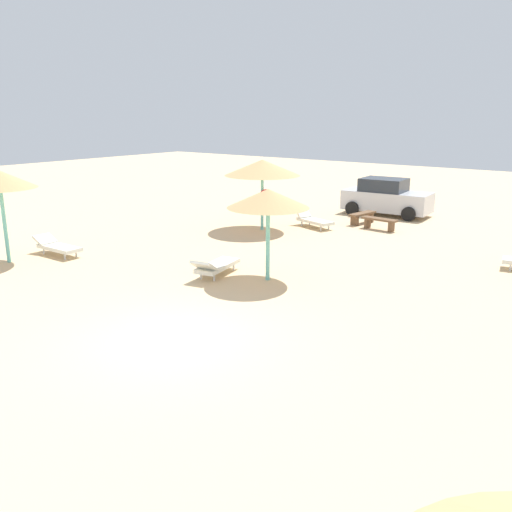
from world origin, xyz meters
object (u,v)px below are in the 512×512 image
at_px(parasol_2, 268,199).
at_px(lounger_6, 57,246).
at_px(parasol_3, 262,168).
at_px(bench_0, 362,216).
at_px(parked_car, 386,198).
at_px(bench_1, 379,222).
at_px(lounger_3, 313,220).
at_px(lounger_2, 215,266).

height_order(parasol_2, lounger_6, parasol_2).
height_order(parasol_2, parasol_3, parasol_3).
distance_m(parasol_2, bench_0, 9.36).
height_order(lounger_6, parked_car, parked_car).
xyz_separation_m(bench_1, parked_car, (-1.20, 3.30, 0.48)).
bearing_deg(parked_car, lounger_6, -113.26).
relative_size(bench_1, parked_car, 0.37).
bearing_deg(lounger_6, lounger_3, 63.53).
height_order(parasol_3, lounger_3, parasol_3).
height_order(parasol_3, lounger_2, parasol_3).
xyz_separation_m(parasol_2, parasol_3, (-4.20, 5.41, 0.16)).
relative_size(parasol_2, lounger_3, 1.35).
xyz_separation_m(parasol_2, bench_1, (-0.29, 8.29, -2.03)).
height_order(parasol_2, bench_1, parasol_2).
bearing_deg(lounger_2, lounger_3, 99.65).
height_order(lounger_2, lounger_3, lounger_3).
height_order(parasol_2, lounger_3, parasol_2).
bearing_deg(lounger_3, bench_1, 25.05).
bearing_deg(parked_car, lounger_3, -106.14).
bearing_deg(lounger_3, bench_0, 54.58).
height_order(lounger_3, bench_1, lounger_3).
bearing_deg(lounger_2, parasol_2, 23.22).
bearing_deg(bench_0, bench_1, -33.12).
xyz_separation_m(parasol_2, lounger_2, (-1.47, -0.63, -2.07)).
bearing_deg(lounger_6, bench_0, 61.88).
bearing_deg(parasol_2, lounger_6, -164.23).
distance_m(lounger_6, parked_car, 14.88).
bearing_deg(lounger_6, lounger_2, 13.81).
xyz_separation_m(parasol_3, lounger_6, (-3.17, -7.49, -2.23)).
bearing_deg(parasol_2, bench_0, 99.00).
bearing_deg(parked_car, bench_1, -70.07).
distance_m(parasol_3, bench_0, 5.05).
relative_size(lounger_2, bench_0, 1.29).
relative_size(parasol_2, bench_0, 1.72).
distance_m(bench_1, parked_car, 3.54).
xyz_separation_m(lounger_2, bench_1, (1.17, 8.91, 0.03)).
bearing_deg(parasol_3, bench_1, 36.34).
bearing_deg(bench_0, lounger_2, -90.21).
height_order(bench_0, parked_car, parked_car).
bearing_deg(lounger_3, lounger_6, -116.47).
relative_size(lounger_3, lounger_6, 1.02).
xyz_separation_m(lounger_2, parked_car, (-0.03, 12.22, 0.51)).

